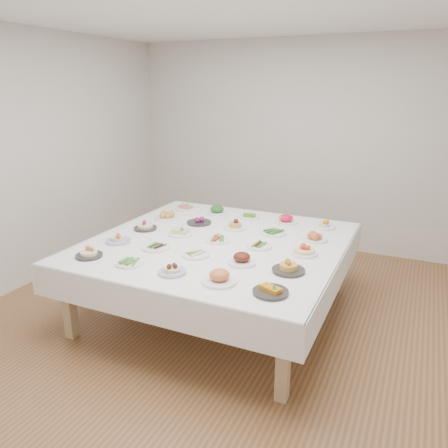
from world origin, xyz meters
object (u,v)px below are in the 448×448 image
at_px(dish_12, 218,239).
at_px(dish_24, 324,224).
at_px(dish_0, 89,250).
at_px(display_table, 218,247).

bearing_deg(dish_12, dish_24, 45.24).
distance_m(dish_0, dish_12, 1.20).
distance_m(display_table, dish_12, 0.09).
bearing_deg(dish_24, dish_12, -134.76).
bearing_deg(dish_12, display_table, -179.58).
xyz_separation_m(display_table, dish_0, (-0.84, -0.84, 0.12)).
xyz_separation_m(dish_0, dish_24, (1.68, 1.69, -0.01)).
xyz_separation_m(dish_12, dish_24, (0.84, 0.84, 0.02)).
height_order(dish_0, dish_12, dish_0).
height_order(dish_12, dish_24, dish_24).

